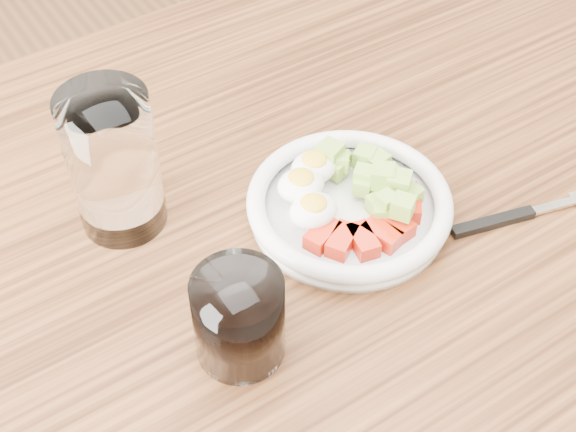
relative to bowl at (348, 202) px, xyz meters
The scene contains 5 objects.
dining_table 0.13m from the bowl, behind, with size 1.50×0.90×0.77m.
bowl is the anchor object (origin of this frame).
fork 0.17m from the bowl, 35.03° to the right, with size 0.19×0.06×0.01m.
water_glass 0.24m from the bowl, 147.84° to the left, with size 0.09×0.09×0.16m, color white.
coffee_glass 0.19m from the bowl, 155.61° to the right, with size 0.08×0.08×0.09m.
Camera 1 is at (-0.30, -0.44, 1.38)m, focal length 50.00 mm.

